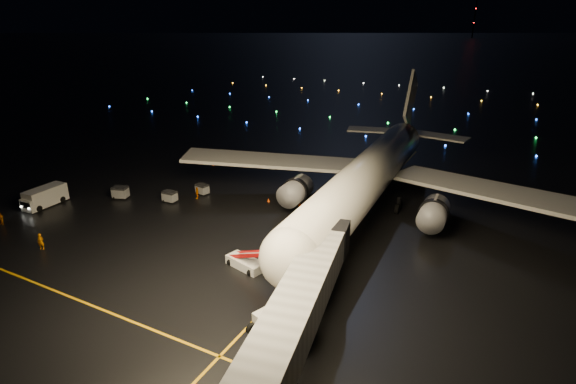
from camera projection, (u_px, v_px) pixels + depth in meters
name	position (u px, v px, depth m)	size (l,w,h in m)	color
ground	(483.00, 60.00, 295.60)	(2000.00, 2000.00, 0.00)	black
lane_centre	(341.00, 230.00, 54.81)	(0.25, 80.00, 0.02)	#DD9A07
lane_cross	(70.00, 297.00, 41.57)	(60.00, 0.25, 0.02)	#DD9A07
airliner	(376.00, 147.00, 60.22)	(57.02, 54.17, 16.16)	silver
pushback_tug	(281.00, 324.00, 36.05)	(4.54, 2.38, 2.16)	silver
belt_loader	(245.00, 254.00, 46.02)	(6.34, 1.73, 3.07)	silver
service_truck	(46.00, 196.00, 61.91)	(2.22, 7.04, 2.60)	silver
crew_a	(41.00, 242.00, 49.94)	(0.69, 0.45, 1.89)	orange
crew_b	(0.00, 219.00, 56.02)	(0.80, 0.62, 1.65)	orange
crew_c	(197.00, 193.00, 64.36)	(1.01, 0.42, 1.72)	orange
safety_cone_0	(300.00, 204.00, 62.07)	(0.46, 0.46, 0.53)	#FE4A07
safety_cone_1	(299.00, 199.00, 63.95)	(0.42, 0.42, 0.48)	#FE4A07
safety_cone_2	(269.00, 200.00, 63.45)	(0.44, 0.44, 0.50)	#FE4A07
safety_cone_3	(213.00, 165.00, 79.13)	(0.43, 0.43, 0.48)	#FE4A07
radio_mast	(475.00, 16.00, 674.05)	(1.80, 1.80, 64.00)	black
taxiway_lights	(415.00, 105.00, 135.20)	(164.00, 92.00, 0.36)	black
baggage_cart_0	(170.00, 196.00, 63.21)	(1.86, 1.30, 1.58)	gray
baggage_cart_1	(202.00, 189.00, 66.09)	(1.78, 1.25, 1.52)	gray
baggage_cart_2	(120.00, 192.00, 64.46)	(2.06, 1.44, 1.75)	gray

